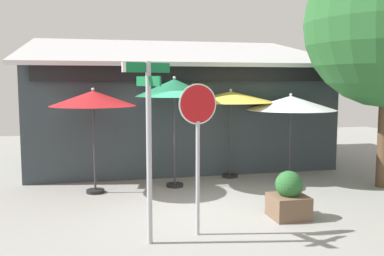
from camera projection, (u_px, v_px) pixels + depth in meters
ground_plane at (197, 209)px, 9.38m from camera, size 28.00×28.00×0.10m
cafe_building at (174, 110)px, 14.73m from camera, size 9.68×6.06×4.36m
street_sign_post at (149, 135)px, 7.04m from camera, size 0.81×0.76×3.05m
stop_sign at (198, 132)px, 7.47m from camera, size 0.70×0.15×2.69m
patio_umbrella_crimson_left at (93, 99)px, 10.30m from camera, size 2.08×2.08×2.58m
patio_umbrella_forest_green_center at (174, 89)px, 10.90m from camera, size 2.00×2.00×2.86m
patio_umbrella_mustard_right at (231, 97)px, 12.02m from camera, size 2.52×2.52×2.52m
patio_umbrella_ivory_far_right at (291, 103)px, 11.64m from camera, size 2.45×2.45×2.41m
sidewalk_planter at (289, 198)px, 8.56m from camera, size 0.71×0.71×0.95m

